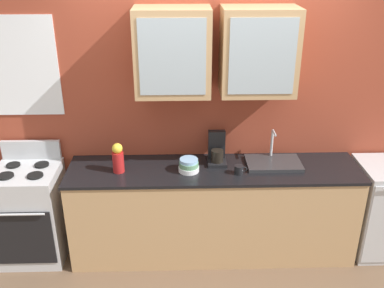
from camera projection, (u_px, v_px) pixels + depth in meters
name	position (u px, v px, depth m)	size (l,w,h in m)	color
ground_plane	(212.00, 250.00, 4.27)	(10.00, 10.00, 0.00)	brown
back_wall_unit	(212.00, 98.00, 3.92)	(4.09, 0.48, 2.63)	#993D28
counter	(213.00, 211.00, 4.08)	(2.60, 0.60, 0.90)	tan
stove_range	(32.00, 213.00, 4.03)	(0.56, 0.58, 1.08)	silver
sink_faucet	(273.00, 162.00, 3.96)	(0.49, 0.32, 0.29)	#2D2D30
bowl_stack	(189.00, 165.00, 3.83)	(0.18, 0.18, 0.12)	white
vase	(118.00, 158.00, 3.79)	(0.10, 0.10, 0.27)	#B21E1E
cup_near_sink	(239.00, 170.00, 3.79)	(0.11, 0.08, 0.08)	black
coffee_maker	(217.00, 151.00, 3.97)	(0.17, 0.20, 0.29)	black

